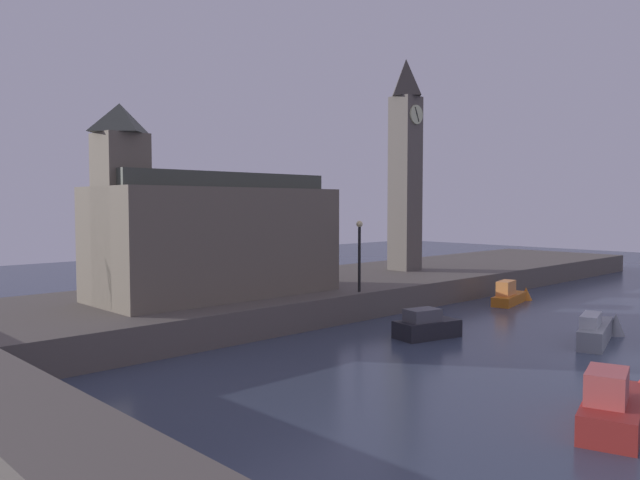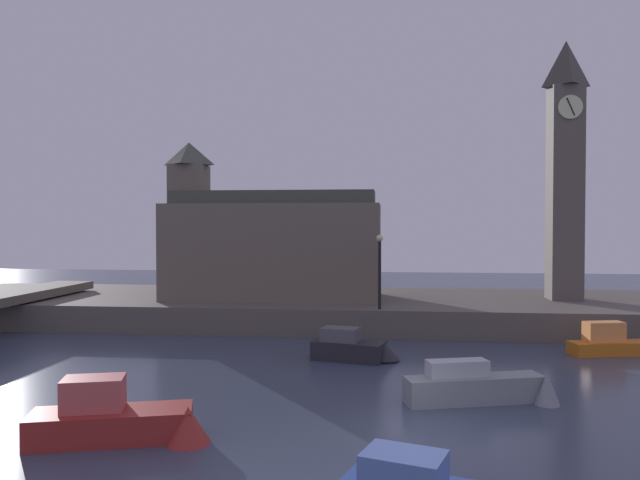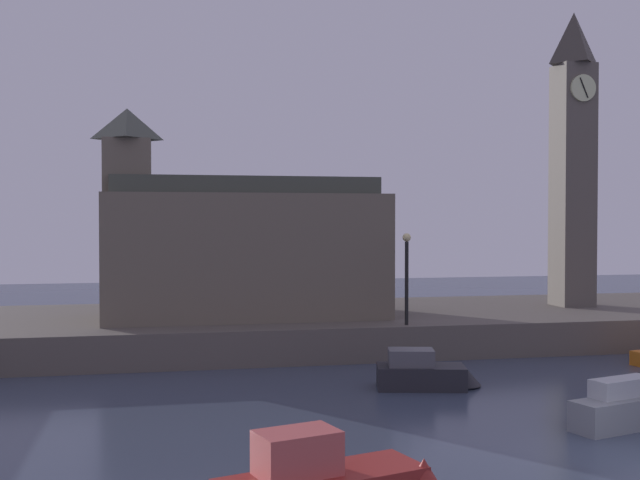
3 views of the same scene
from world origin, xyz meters
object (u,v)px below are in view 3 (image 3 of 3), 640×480
(parliament_hall, at_px, (236,247))
(boat_barge_dark, at_px, (429,373))
(clock_tower, at_px, (573,155))
(streetlamp, at_px, (407,268))

(parliament_hall, bearing_deg, boat_barge_dark, -59.04)
(clock_tower, relative_size, streetlamp, 3.90)
(clock_tower, distance_m, boat_barge_dark, 18.48)
(clock_tower, distance_m, streetlamp, 13.36)
(parliament_hall, xyz_separation_m, streetlamp, (6.91, -4.33, -0.79))
(clock_tower, xyz_separation_m, boat_barge_dark, (-11.86, -11.05, -8.89))
(streetlamp, height_order, boat_barge_dark, streetlamp)
(parliament_hall, distance_m, streetlamp, 8.20)
(clock_tower, height_order, boat_barge_dark, clock_tower)
(clock_tower, bearing_deg, parliament_hall, -176.30)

